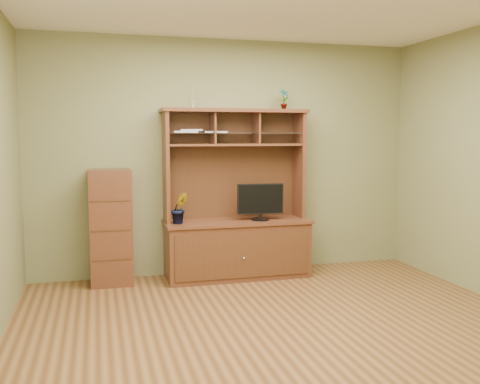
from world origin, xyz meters
name	(u,v)px	position (x,y,z in m)	size (l,w,h in m)	color
room	(286,167)	(0.00, 0.00, 1.35)	(4.54, 4.04, 2.74)	#4F3116
media_hutch	(236,231)	(0.04, 1.73, 0.52)	(1.66, 0.61, 1.90)	#412212
monitor	(261,201)	(0.30, 1.64, 0.87)	(0.52, 0.20, 0.41)	black
orchid_plant	(180,208)	(-0.62, 1.65, 0.82)	(0.19, 0.15, 0.34)	#275C1F
top_plant	(284,99)	(0.62, 1.80, 2.02)	(0.13, 0.09, 0.24)	#416C25
reed_diffuser	(192,98)	(-0.44, 1.80, 2.01)	(0.06, 0.06, 0.29)	silver
magazines	(197,131)	(-0.38, 1.81, 1.65)	(0.61, 0.23, 0.04)	#B6B6BB
side_cabinet	(111,227)	(-1.34, 1.78, 0.62)	(0.44, 0.41, 1.24)	#412212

